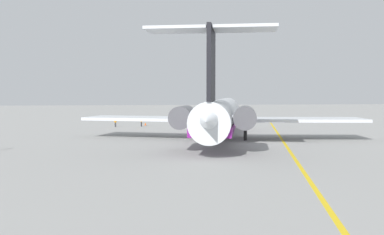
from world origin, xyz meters
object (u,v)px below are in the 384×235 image
Objects in this scene: main_jetliner at (221,114)px; ground_crew_starboard at (115,121)px; safety_cone_wingtip at (145,124)px; ground_crew_portside at (141,120)px.

main_jetliner is 23.92× the size of ground_crew_starboard.
ground_crew_starboard reaches higher than safety_cone_wingtip.
main_jetliner is at bearing -162.40° from safety_cone_wingtip.
ground_crew_starboard is 3.22× the size of safety_cone_wingtip.
main_jetliner is at bearing 71.25° from ground_crew_portside.
main_jetliner reaches higher than ground_crew_portside.
ground_crew_starboard is (-0.76, 4.75, -0.03)m from ground_crew_portside.
safety_cone_wingtip is at bearing -146.60° from ground_crew_portside.
main_jetliner is at bearing 10.45° from ground_crew_starboard.
ground_crew_portside is at bearing 36.87° from main_jetliner.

